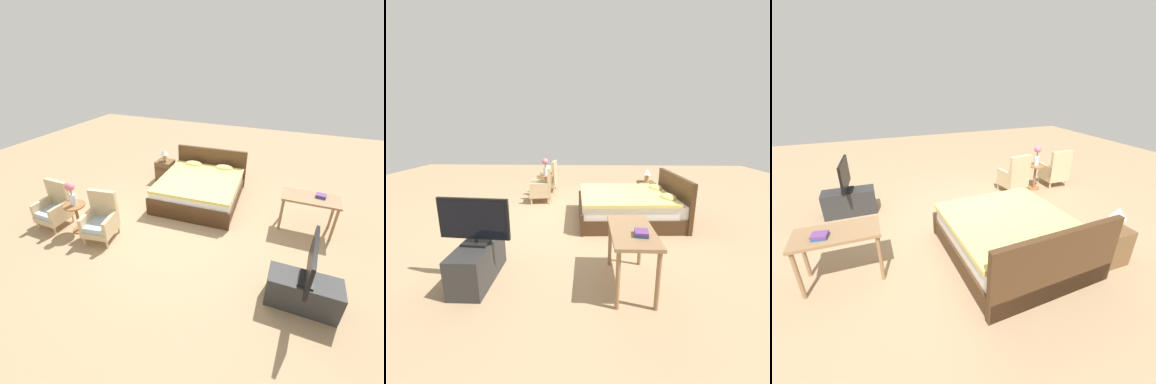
{
  "view_description": "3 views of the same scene",
  "coord_description": "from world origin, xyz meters",
  "views": [
    {
      "loc": [
        1.69,
        -3.95,
        3.19
      ],
      "look_at": [
        0.04,
        0.21,
        0.68
      ],
      "focal_mm": 24.0,
      "sensor_mm": 36.0,
      "label": 1
    },
    {
      "loc": [
        5.12,
        0.23,
        1.92
      ],
      "look_at": [
        0.19,
        0.06,
        0.66
      ],
      "focal_mm": 24.0,
      "sensor_mm": 36.0,
      "label": 2
    },
    {
      "loc": [
        1.71,
        3.88,
        2.5
      ],
      "look_at": [
        0.24,
        -0.0,
        0.63
      ],
      "focal_mm": 24.0,
      "sensor_mm": 36.0,
      "label": 3
    }
  ],
  "objects": [
    {
      "name": "tv_stand",
      "position": [
        2.22,
        -1.15,
        0.25
      ],
      "size": [
        0.96,
        0.4,
        0.49
      ],
      "color": "#2D2D2D",
      "rests_on": "ground_plane"
    },
    {
      "name": "vanity_desk",
      "position": [
        2.25,
        0.78,
        0.62
      ],
      "size": [
        1.04,
        0.52,
        0.73
      ],
      "color": "#8E6B47",
      "rests_on": "ground_plane"
    },
    {
      "name": "bed",
      "position": [
        -0.1,
        1.13,
        0.3
      ],
      "size": [
        1.91,
        2.11,
        0.96
      ],
      "color": "#472D19",
      "rests_on": "ground_plane"
    },
    {
      "name": "armchair_by_window_left",
      "position": [
        -2.51,
        -0.92,
        0.37
      ],
      "size": [
        0.55,
        0.55,
        0.92
      ],
      "color": "#CCB284",
      "rests_on": "ground_plane"
    },
    {
      "name": "flower_vase",
      "position": [
        -1.93,
        -0.93,
        0.89
      ],
      "size": [
        0.17,
        0.17,
        0.48
      ],
      "color": "silver",
      "rests_on": "side_table"
    },
    {
      "name": "nightstand",
      "position": [
        -1.36,
        1.75,
        0.28
      ],
      "size": [
        0.44,
        0.41,
        0.55
      ],
      "color": "brown",
      "rests_on": "ground_plane"
    },
    {
      "name": "book_stack",
      "position": [
        2.42,
        0.85,
        0.76
      ],
      "size": [
        0.2,
        0.18,
        0.06
      ],
      "color": "#284C8E",
      "rests_on": "vanity_desk"
    },
    {
      "name": "side_table",
      "position": [
        -1.93,
        -0.93,
        0.37
      ],
      "size": [
        0.4,
        0.4,
        0.59
      ],
      "color": "#936038",
      "rests_on": "ground_plane"
    },
    {
      "name": "armchair_by_window_right",
      "position": [
        -1.35,
        -0.92,
        0.37
      ],
      "size": [
        0.62,
        0.62,
        0.92
      ],
      "color": "#CCB284",
      "rests_on": "ground_plane"
    },
    {
      "name": "table_lamp",
      "position": [
        -1.36,
        1.75,
        0.77
      ],
      "size": [
        0.22,
        0.22,
        0.33
      ],
      "color": "tan",
      "rests_on": "nightstand"
    },
    {
      "name": "ground_plane",
      "position": [
        0.0,
        0.0,
        0.0
      ],
      "size": [
        16.0,
        16.0,
        0.0
      ],
      "primitive_type": "plane",
      "color": "#A38460"
    },
    {
      "name": "tv_flatscreen",
      "position": [
        2.22,
        -1.15,
        0.8
      ],
      "size": [
        0.23,
        0.89,
        0.6
      ],
      "color": "black",
      "rests_on": "tv_stand"
    }
  ]
}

